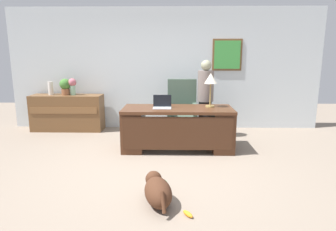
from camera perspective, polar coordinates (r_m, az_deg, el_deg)
name	(u,v)px	position (r m, az deg, el deg)	size (l,w,h in m)	color
ground_plane	(159,169)	(4.44, -1.75, -10.31)	(12.00, 12.00, 0.00)	gray
back_wall	(165,69)	(6.72, -0.58, 9.08)	(7.00, 0.16, 2.70)	silver
desk	(178,127)	(5.19, 1.88, -2.24)	(1.94, 0.80, 0.75)	#4C2B19
credenza	(68,113)	(6.91, -19.00, 0.54)	(1.56, 0.50, 0.80)	brown
armchair	(182,111)	(6.08, 2.74, 0.81)	(0.60, 0.59, 1.17)	#475B4C
person_standing	(205,99)	(5.92, 7.30, 3.29)	(0.32, 0.32, 1.57)	#262323
dog_lying	(157,190)	(3.43, -2.07, -14.43)	(0.43, 0.71, 0.30)	#472819
laptop	(162,105)	(5.12, -1.14, 2.09)	(0.32, 0.22, 0.22)	#B2B5BA
desk_lamp	(211,81)	(5.22, 8.34, 6.77)	(0.22, 0.22, 0.60)	#9E8447
vase_with_flowers	(73,85)	(6.77, -18.15, 5.66)	(0.17, 0.17, 0.37)	#94C9A7
vase_empty	(51,88)	(6.96, -21.94, 4.95)	(0.11, 0.11, 0.29)	silver
potted_plant	(65,86)	(6.83, -19.42, 5.45)	(0.24, 0.24, 0.36)	brown
dog_toy_ball	(164,183)	(3.88, -0.77, -13.05)	(0.08, 0.08, 0.08)	green
dog_toy_bone	(188,214)	(3.25, 3.89, -18.62)	(0.15, 0.05, 0.05)	orange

